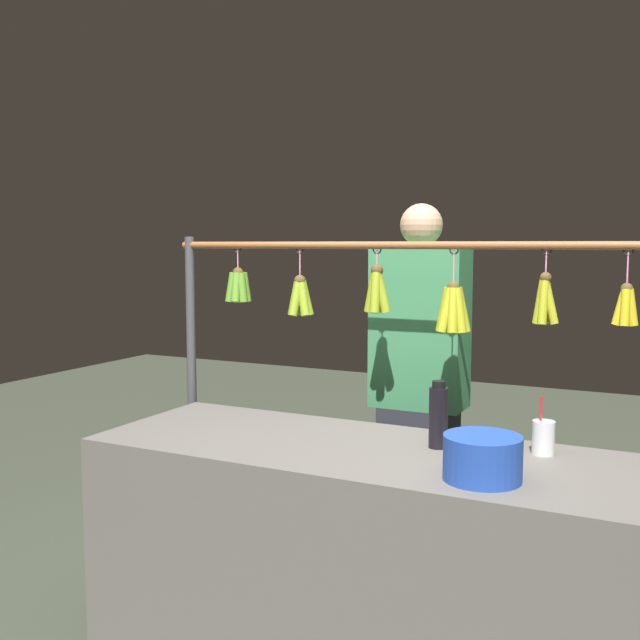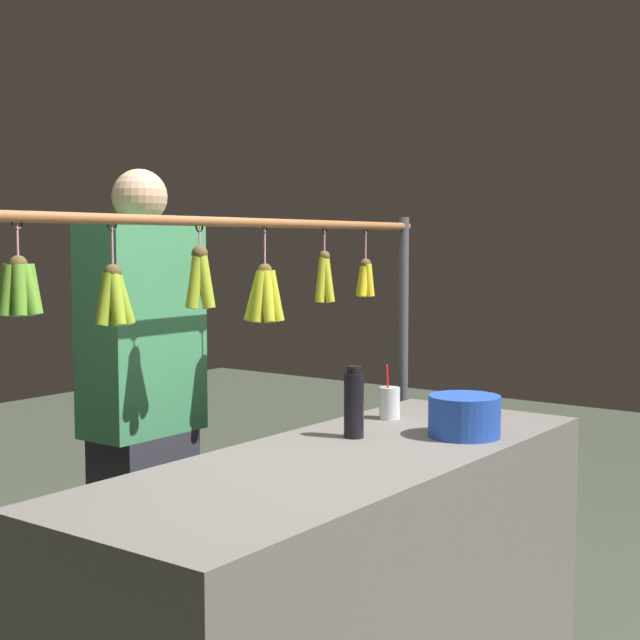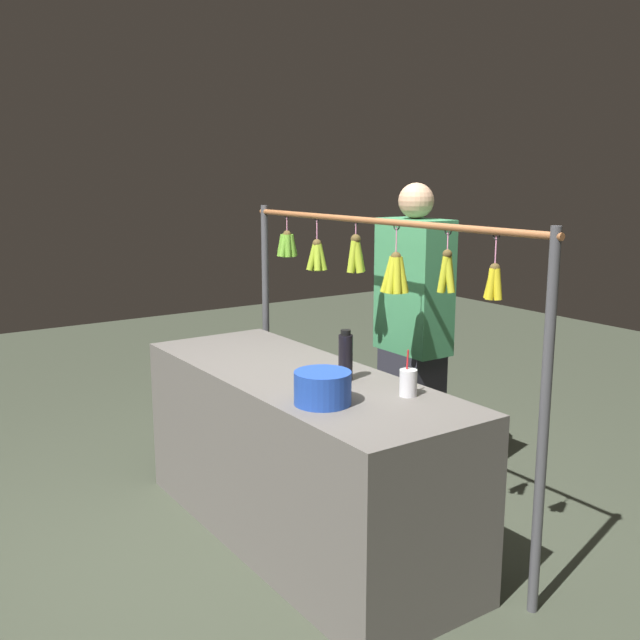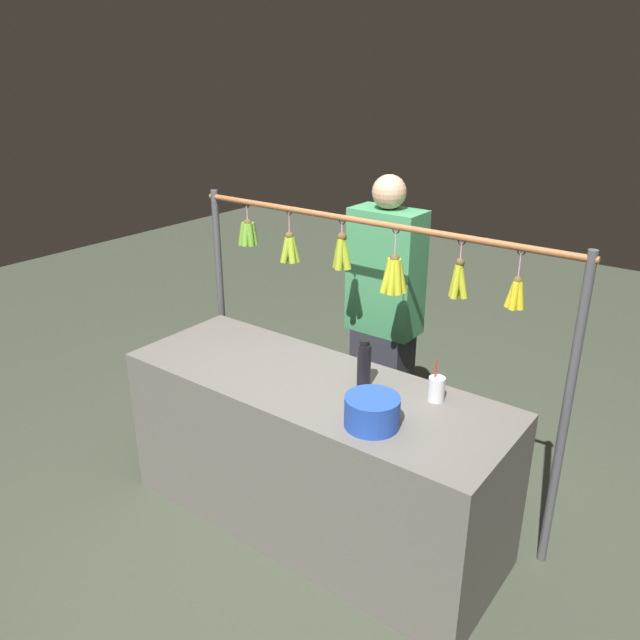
{
  "view_description": "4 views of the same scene",
  "coord_description": "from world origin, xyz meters",
  "views": [
    {
      "loc": [
        -1.01,
        2.42,
        1.6
      ],
      "look_at": [
        0.19,
        0.0,
        1.32
      ],
      "focal_mm": 41.63,
      "sensor_mm": 36.0,
      "label": 1
    },
    {
      "loc": [
        2.35,
        1.63,
        1.53
      ],
      "look_at": [
        0.13,
        0.0,
        1.3
      ],
      "focal_mm": 52.14,
      "sensor_mm": 36.0,
      "label": 2
    },
    {
      "loc": [
        -2.91,
        1.86,
        1.83
      ],
      "look_at": [
        -0.19,
        0.0,
        1.17
      ],
      "focal_mm": 40.79,
      "sensor_mm": 36.0,
      "label": 3
    },
    {
      "loc": [
        -1.71,
        2.22,
        2.34
      ],
      "look_at": [
        -0.05,
        0.0,
        1.21
      ],
      "focal_mm": 35.15,
      "sensor_mm": 36.0,
      "label": 4
    }
  ],
  "objects": [
    {
      "name": "blue_bucket",
      "position": [
        -0.46,
        0.17,
        0.94
      ],
      "size": [
        0.25,
        0.25,
        0.14
      ],
      "primitive_type": "cylinder",
      "color": "blue",
      "rests_on": "market_counter"
    },
    {
      "name": "market_counter",
      "position": [
        0.0,
        0.0,
        0.43
      ],
      "size": [
        2.05,
        0.73,
        0.87
      ],
      "primitive_type": "cube",
      "color": "#66605B",
      "rests_on": "ground"
    },
    {
      "name": "vendor_person",
      "position": [
        0.08,
        -0.82,
        0.88
      ],
      "size": [
        0.42,
        0.23,
        1.79
      ],
      "color": "#2D2D38",
      "rests_on": "ground"
    },
    {
      "name": "water_bottle",
      "position": [
        -0.23,
        -0.12,
        0.98
      ],
      "size": [
        0.07,
        0.07,
        0.25
      ],
      "color": "black",
      "rests_on": "market_counter"
    },
    {
      "name": "display_rack",
      "position": [
        0.05,
        -0.47,
        1.2
      ],
      "size": [
        2.29,
        0.15,
        1.64
      ],
      "color": "#4C4C51",
      "rests_on": "ground"
    },
    {
      "name": "drink_cup",
      "position": [
        -0.58,
        -0.2,
        0.93
      ],
      "size": [
        0.08,
        0.08,
        0.21
      ],
      "color": "silver",
      "rests_on": "market_counter"
    }
  ]
}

